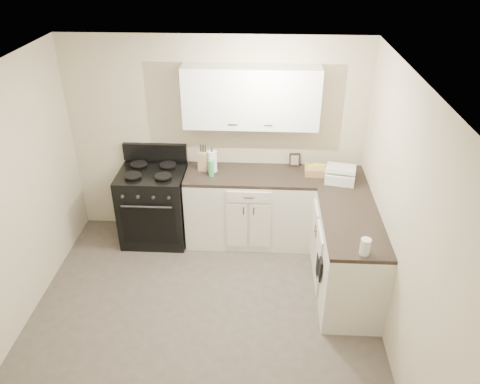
# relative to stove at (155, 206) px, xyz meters

# --- Properties ---
(floor) EXTENTS (3.60, 3.60, 0.00)m
(floor) POSITION_rel_stove_xyz_m (0.77, -1.48, -0.46)
(floor) COLOR #473F38
(floor) RESTS_ON ground
(ceiling) EXTENTS (3.60, 3.60, 0.00)m
(ceiling) POSITION_rel_stove_xyz_m (0.77, -1.48, 2.04)
(ceiling) COLOR white
(ceiling) RESTS_ON wall_back
(wall_back) EXTENTS (3.60, 0.00, 3.60)m
(wall_back) POSITION_rel_stove_xyz_m (0.77, 0.32, 0.79)
(wall_back) COLOR beige
(wall_back) RESTS_ON ground
(wall_right) EXTENTS (0.00, 3.60, 3.60)m
(wall_right) POSITION_rel_stove_xyz_m (2.57, -1.48, 0.79)
(wall_right) COLOR beige
(wall_right) RESTS_ON ground
(wall_left) EXTENTS (0.00, 3.60, 3.60)m
(wall_left) POSITION_rel_stove_xyz_m (-1.03, -1.48, 0.79)
(wall_left) COLOR beige
(wall_left) RESTS_ON ground
(base_cabinets_back) EXTENTS (1.55, 0.60, 0.90)m
(base_cabinets_back) POSITION_rel_stove_xyz_m (1.19, 0.02, -0.01)
(base_cabinets_back) COLOR silver
(base_cabinets_back) RESTS_ON floor
(base_cabinets_right) EXTENTS (0.60, 1.90, 0.90)m
(base_cabinets_right) POSITION_rel_stove_xyz_m (2.27, -0.63, -0.01)
(base_cabinets_right) COLOR silver
(base_cabinets_right) RESTS_ON floor
(countertop_back) EXTENTS (1.55, 0.60, 0.04)m
(countertop_back) POSITION_rel_stove_xyz_m (1.19, 0.02, 0.46)
(countertop_back) COLOR black
(countertop_back) RESTS_ON base_cabinets_back
(countertop_right) EXTENTS (0.60, 1.90, 0.04)m
(countertop_right) POSITION_rel_stove_xyz_m (2.27, -0.63, 0.46)
(countertop_right) COLOR black
(countertop_right) RESTS_ON base_cabinets_right
(upper_cabinets) EXTENTS (1.55, 0.30, 0.70)m
(upper_cabinets) POSITION_rel_stove_xyz_m (1.19, 0.18, 1.38)
(upper_cabinets) COLOR white
(upper_cabinets) RESTS_ON wall_back
(stove) EXTENTS (0.80, 0.68, 0.96)m
(stove) POSITION_rel_stove_xyz_m (0.00, 0.00, 0.00)
(stove) COLOR black
(stove) RESTS_ON floor
(knife_block) EXTENTS (0.14, 0.13, 0.25)m
(knife_block) POSITION_rel_stove_xyz_m (0.63, 0.09, 0.60)
(knife_block) COLOR #D7C084
(knife_block) RESTS_ON countertop_back
(paper_towel) EXTENTS (0.15, 0.15, 0.27)m
(paper_towel) POSITION_rel_stove_xyz_m (0.74, 0.06, 0.61)
(paper_towel) COLOR white
(paper_towel) RESTS_ON countertop_back
(soap_bottle) EXTENTS (0.08, 0.08, 0.20)m
(soap_bottle) POSITION_rel_stove_xyz_m (0.74, -0.05, 0.58)
(soap_bottle) COLOR green
(soap_bottle) RESTS_ON countertop_back
(picture_frame) EXTENTS (0.14, 0.05, 0.17)m
(picture_frame) POSITION_rel_stove_xyz_m (1.73, 0.27, 0.56)
(picture_frame) COLOR black
(picture_frame) RESTS_ON countertop_back
(wicker_basket) EXTENTS (0.29, 0.20, 0.09)m
(wicker_basket) POSITION_rel_stove_xyz_m (1.99, 0.06, 0.53)
(wicker_basket) COLOR tan
(wicker_basket) RESTS_ON countertop_right
(countertop_grill) EXTENTS (0.39, 0.37, 0.12)m
(countertop_grill) POSITION_rel_stove_xyz_m (2.25, -0.08, 0.54)
(countertop_grill) COLOR white
(countertop_grill) RESTS_ON countertop_right
(glass_jar) EXTENTS (0.11, 0.11, 0.16)m
(glass_jar) POSITION_rel_stove_xyz_m (2.29, -1.48, 0.56)
(glass_jar) COLOR silver
(glass_jar) RESTS_ON countertop_right
(oven_mitt_near) EXTENTS (0.02, 0.13, 0.23)m
(oven_mitt_near) POSITION_rel_stove_xyz_m (1.95, -1.22, 0.07)
(oven_mitt_near) COLOR black
(oven_mitt_near) RESTS_ON base_cabinets_right
(oven_mitt_far) EXTENTS (0.02, 0.13, 0.23)m
(oven_mitt_far) POSITION_rel_stove_xyz_m (1.95, -1.04, -0.02)
(oven_mitt_far) COLOR black
(oven_mitt_far) RESTS_ON base_cabinets_right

